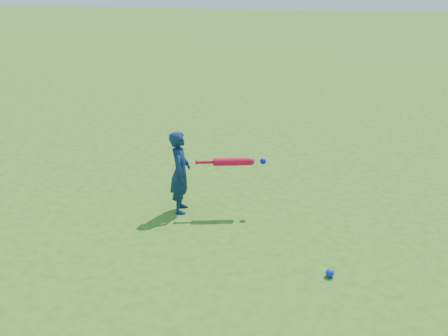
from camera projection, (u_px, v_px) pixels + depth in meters
name	position (u px, v px, depth m)	size (l,w,h in m)	color
ground	(155.00, 210.00, 5.87)	(80.00, 80.00, 0.00)	#306016
child	(180.00, 172.00, 5.68)	(0.35, 0.23, 0.96)	#0E2145
ground_ball_blue	(330.00, 273.00, 4.54)	(0.08, 0.08, 0.08)	#0B26C6
bat_swing	(235.00, 162.00, 5.62)	(0.77, 0.30, 0.09)	red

